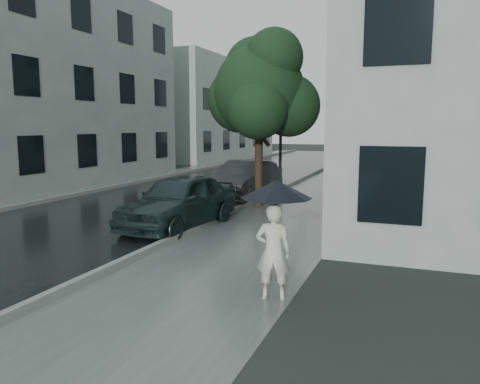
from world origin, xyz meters
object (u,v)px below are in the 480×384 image
at_px(street_tree, 260,90).
at_px(car_far, 245,180).
at_px(lamp_post, 277,122).
at_px(pedestrian, 273,252).
at_px(car_near, 179,201).

bearing_deg(street_tree, car_far, 130.09).
height_order(street_tree, lamp_post, street_tree).
height_order(pedestrian, lamp_post, lamp_post).
relative_size(pedestrian, car_near, 0.36).
distance_m(pedestrian, car_near, 5.76).
height_order(pedestrian, car_near, pedestrian).
height_order(lamp_post, car_far, lamp_post).
relative_size(pedestrian, lamp_post, 0.30).
bearing_deg(car_near, pedestrian, -41.93).
bearing_deg(car_far, pedestrian, -64.42).
distance_m(street_tree, car_near, 5.26).
bearing_deg(car_far, street_tree, -46.78).
bearing_deg(lamp_post, street_tree, -78.55).
bearing_deg(car_near, lamp_post, 90.80).
height_order(car_near, car_far, car_near).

